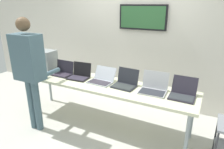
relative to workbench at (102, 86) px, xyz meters
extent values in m
cube|color=#B6B5AC|center=(0.00, 0.00, -0.71)|extent=(8.00, 8.00, 0.04)
cube|color=silver|center=(0.00, 1.13, 0.57)|extent=(8.00, 0.06, 2.52)
cube|color=black|center=(0.27, 1.08, 1.03)|extent=(0.91, 0.05, 0.46)
cube|color=#316337|center=(0.27, 1.06, 1.03)|extent=(0.85, 0.02, 0.40)
cube|color=beige|center=(0.00, 0.00, 0.03)|extent=(3.01, 0.70, 0.04)
cylinder|color=#8B989D|center=(-1.40, -0.25, -0.34)|extent=(0.05, 0.05, 0.70)
cylinder|color=#8B989D|center=(1.40, -0.25, -0.34)|extent=(0.05, 0.05, 0.70)
cylinder|color=#8B989D|center=(-1.40, 0.25, -0.34)|extent=(0.05, 0.05, 0.70)
cylinder|color=#8B989D|center=(1.40, 0.25, -0.34)|extent=(0.05, 0.05, 0.70)
cube|color=gray|center=(-1.28, 0.09, 0.24)|extent=(0.35, 0.30, 0.39)
cube|color=black|center=(-1.28, -0.06, 0.24)|extent=(0.04, 0.01, 0.03)
cube|color=#23202B|center=(-0.84, -0.01, 0.06)|extent=(0.38, 0.23, 0.02)
cube|color=#302835|center=(-0.84, -0.02, 0.07)|extent=(0.35, 0.18, 0.00)
cube|color=#23202B|center=(-0.84, 0.12, 0.18)|extent=(0.37, 0.05, 0.22)
cube|color=white|center=(-0.84, 0.12, 0.18)|extent=(0.35, 0.04, 0.19)
cube|color=black|center=(-0.45, -0.02, 0.06)|extent=(0.36, 0.27, 0.02)
cube|color=#2E2937|center=(-0.45, -0.03, 0.07)|extent=(0.33, 0.21, 0.00)
cube|color=black|center=(-0.46, 0.12, 0.19)|extent=(0.35, 0.08, 0.24)
cube|color=white|center=(-0.46, 0.13, 0.18)|extent=(0.32, 0.07, 0.21)
cube|color=#ABB1BB|center=(-0.02, -0.02, 0.06)|extent=(0.39, 0.25, 0.02)
cube|color=#2F2B33|center=(-0.02, -0.04, 0.07)|extent=(0.36, 0.20, 0.00)
cube|color=#ABB1BB|center=(-0.01, 0.15, 0.17)|extent=(0.38, 0.14, 0.21)
cube|color=white|center=(-0.01, 0.15, 0.17)|extent=(0.35, 0.12, 0.18)
cube|color=#22252B|center=(0.39, 0.00, 0.06)|extent=(0.36, 0.27, 0.02)
cube|color=#2C3231|center=(0.39, -0.01, 0.07)|extent=(0.33, 0.22, 0.00)
cube|color=#22252B|center=(0.40, 0.15, 0.19)|extent=(0.35, 0.09, 0.24)
cube|color=silver|center=(0.40, 0.16, 0.19)|extent=(0.32, 0.07, 0.21)
cube|color=#AFB1B6|center=(0.84, 0.00, 0.06)|extent=(0.39, 0.28, 0.02)
cube|color=#282B32|center=(0.84, -0.02, 0.07)|extent=(0.36, 0.23, 0.00)
cube|color=#AFB1B6|center=(0.84, 0.16, 0.20)|extent=(0.38, 0.08, 0.26)
cube|color=silver|center=(0.84, 0.16, 0.20)|extent=(0.35, 0.06, 0.23)
cube|color=#26232D|center=(1.25, 0.01, 0.06)|extent=(0.34, 0.26, 0.02)
cube|color=#2D3235|center=(1.25, 0.00, 0.07)|extent=(0.31, 0.21, 0.00)
cube|color=#26232D|center=(1.25, 0.18, 0.18)|extent=(0.34, 0.11, 0.23)
cube|color=silver|center=(1.25, 0.19, 0.18)|extent=(0.31, 0.09, 0.21)
cylinder|color=#455F6A|center=(-0.95, -0.63, -0.26)|extent=(0.11, 0.11, 0.87)
cylinder|color=#455F6A|center=(-0.82, -0.63, -0.26)|extent=(0.11, 0.11, 0.87)
cube|color=#455F6A|center=(-0.89, -0.63, 0.52)|extent=(0.44, 0.27, 0.69)
sphere|color=brown|center=(-0.89, -0.63, 0.99)|extent=(0.20, 0.20, 0.20)
cylinder|color=#455F6A|center=(-1.06, -0.34, 0.22)|extent=(0.08, 0.32, 0.07)
cylinder|color=#455F6A|center=(-0.73, -0.34, 0.22)|extent=(0.08, 0.32, 0.07)
cube|color=white|center=(-1.11, -0.17, 0.05)|extent=(0.26, 0.33, 0.00)
cylinder|color=#333338|center=(1.74, 0.13, -0.41)|extent=(0.02, 0.02, 0.57)
camera|label=1|loc=(1.55, -2.62, 1.26)|focal=32.32mm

